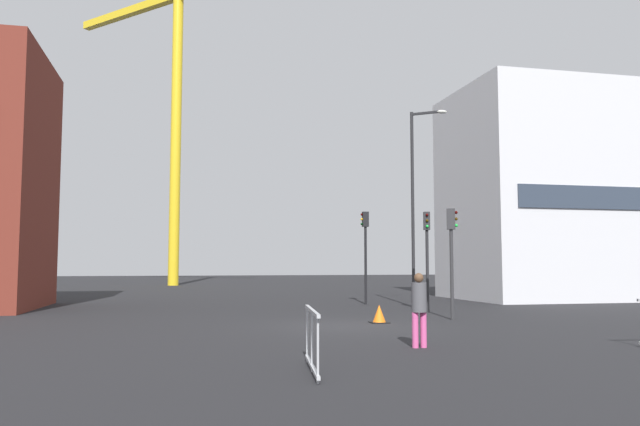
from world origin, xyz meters
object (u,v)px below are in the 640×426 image
(streetlamp_tall, at_px, (416,194))
(traffic_cone_striped, at_px, (379,315))
(traffic_light_median, at_px, (427,244))
(pedestrian_walking, at_px, (419,304))
(traffic_light_island, at_px, (365,242))
(construction_crane, at_px, (172,87))
(traffic_light_verge, at_px, (452,244))

(streetlamp_tall, relative_size, traffic_cone_striped, 14.99)
(traffic_light_median, distance_m, traffic_cone_striped, 5.43)
(pedestrian_walking, bearing_deg, traffic_light_island, 77.81)
(traffic_light_island, xyz_separation_m, pedestrian_walking, (-3.11, -14.42, -1.88))
(construction_crane, xyz_separation_m, traffic_light_island, (9.27, -27.51, -14.48))
(streetlamp_tall, height_order, pedestrian_walking, streetlamp_tall)
(traffic_cone_striped, bearing_deg, construction_crane, 101.08)
(traffic_light_verge, height_order, traffic_light_island, traffic_light_island)
(traffic_light_verge, xyz_separation_m, pedestrian_walking, (-3.68, -6.28, -1.55))
(construction_crane, distance_m, streetlamp_tall, 33.97)
(construction_crane, bearing_deg, traffic_light_verge, -74.57)
(pedestrian_walking, bearing_deg, traffic_cone_striped, 80.79)
(construction_crane, relative_size, traffic_light_median, 6.73)
(construction_crane, bearing_deg, traffic_light_median, -72.46)
(traffic_cone_striped, bearing_deg, traffic_light_verge, 11.33)
(traffic_light_median, bearing_deg, construction_crane, 107.54)
(traffic_light_verge, bearing_deg, streetlamp_tall, 79.47)
(construction_crane, distance_m, pedestrian_walking, 45.43)
(streetlamp_tall, bearing_deg, traffic_light_median, -103.70)
(construction_crane, xyz_separation_m, pedestrian_walking, (6.16, -41.93, -16.37))
(streetlamp_tall, relative_size, traffic_light_verge, 2.30)
(traffic_light_verge, relative_size, traffic_light_island, 0.87)
(streetlamp_tall, distance_m, traffic_light_median, 3.70)
(traffic_light_verge, bearing_deg, traffic_light_median, 82.33)
(traffic_light_verge, distance_m, traffic_light_median, 3.20)
(traffic_light_median, height_order, traffic_cone_striped, traffic_light_median)
(traffic_light_verge, xyz_separation_m, traffic_light_median, (0.43, 3.17, 0.10))
(traffic_light_island, bearing_deg, traffic_cone_striped, -104.12)
(construction_crane, xyz_separation_m, traffic_cone_striped, (7.09, -36.19, -17.06))
(traffic_light_median, bearing_deg, traffic_light_island, 101.33)
(streetlamp_tall, relative_size, pedestrian_walking, 5.16)
(streetlamp_tall, bearing_deg, traffic_light_verge, -100.53)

